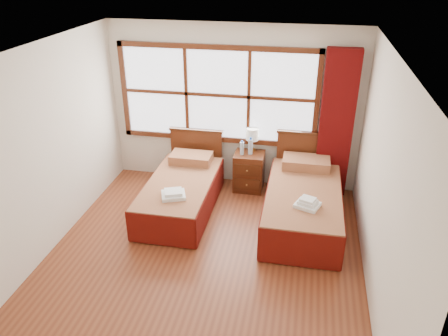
# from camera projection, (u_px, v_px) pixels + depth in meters

# --- Properties ---
(floor) EXTENTS (4.50, 4.50, 0.00)m
(floor) POSITION_uv_depth(u_px,v_px,m) (202.00, 262.00, 5.53)
(floor) COLOR brown
(floor) RESTS_ON ground
(ceiling) EXTENTS (4.50, 4.50, 0.00)m
(ceiling) POSITION_uv_depth(u_px,v_px,m) (196.00, 55.00, 4.36)
(ceiling) COLOR white
(ceiling) RESTS_ON wall_back
(wall_back) EXTENTS (4.00, 0.00, 4.00)m
(wall_back) POSITION_uv_depth(u_px,v_px,m) (233.00, 107.00, 6.92)
(wall_back) COLOR silver
(wall_back) RESTS_ON floor
(wall_left) EXTENTS (0.00, 4.50, 4.50)m
(wall_left) POSITION_uv_depth(u_px,v_px,m) (39.00, 156.00, 5.29)
(wall_left) COLOR silver
(wall_left) RESTS_ON floor
(wall_right) EXTENTS (0.00, 4.50, 4.50)m
(wall_right) POSITION_uv_depth(u_px,v_px,m) (383.00, 187.00, 4.60)
(wall_right) COLOR silver
(wall_right) RESTS_ON floor
(window) EXTENTS (3.16, 0.06, 1.56)m
(window) POSITION_uv_depth(u_px,v_px,m) (217.00, 95.00, 6.84)
(window) COLOR white
(window) RESTS_ON wall_back
(curtain) EXTENTS (0.50, 0.16, 2.30)m
(curtain) POSITION_uv_depth(u_px,v_px,m) (336.00, 125.00, 6.58)
(curtain) COLOR #5C0909
(curtain) RESTS_ON wall_back
(bed_left) EXTENTS (0.96, 1.98, 0.93)m
(bed_left) POSITION_uv_depth(u_px,v_px,m) (182.00, 192.00, 6.56)
(bed_left) COLOR #44200E
(bed_left) RESTS_ON floor
(bed_right) EXTENTS (1.04, 2.06, 1.01)m
(bed_right) POSITION_uv_depth(u_px,v_px,m) (303.00, 202.00, 6.23)
(bed_right) COLOR #44200E
(bed_right) RESTS_ON floor
(nightstand) EXTENTS (0.47, 0.47, 0.63)m
(nightstand) POSITION_uv_depth(u_px,v_px,m) (249.00, 171.00, 7.08)
(nightstand) COLOR #522412
(nightstand) RESTS_ON floor
(towels_left) EXTENTS (0.40, 0.37, 0.09)m
(towels_left) POSITION_uv_depth(u_px,v_px,m) (173.00, 194.00, 5.99)
(towels_left) COLOR white
(towels_left) RESTS_ON bed_left
(towels_right) EXTENTS (0.37, 0.35, 0.13)m
(towels_right) POSITION_uv_depth(u_px,v_px,m) (308.00, 203.00, 5.67)
(towels_right) COLOR white
(towels_right) RESTS_ON bed_right
(lamp) EXTENTS (0.19, 0.19, 0.38)m
(lamp) POSITION_uv_depth(u_px,v_px,m) (252.00, 135.00, 6.94)
(lamp) COLOR gold
(lamp) RESTS_ON nightstand
(bottle_near) EXTENTS (0.06, 0.06, 0.24)m
(bottle_near) POSITION_uv_depth(u_px,v_px,m) (242.00, 148.00, 6.87)
(bottle_near) COLOR #A7C2D7
(bottle_near) RESTS_ON nightstand
(bottle_far) EXTENTS (0.07, 0.07, 0.28)m
(bottle_far) POSITION_uv_depth(u_px,v_px,m) (250.00, 147.00, 6.88)
(bottle_far) COLOR #A7C2D7
(bottle_far) RESTS_ON nightstand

